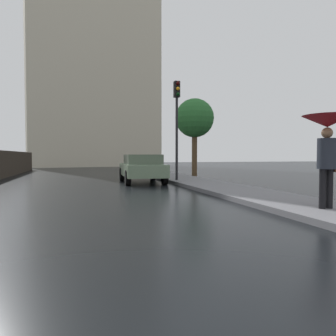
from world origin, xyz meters
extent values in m
cube|color=slate|center=(2.80, 13.89, 0.62)|extent=(1.97, 4.35, 0.57)
cube|color=#4D5C49|center=(2.78, 13.59, 1.12)|extent=(1.66, 2.29, 0.45)
cylinder|color=black|center=(2.04, 15.34, 0.33)|extent=(0.25, 0.68, 0.67)
cylinder|color=black|center=(3.68, 15.26, 0.33)|extent=(0.25, 0.68, 0.67)
cylinder|color=black|center=(1.91, 12.52, 0.33)|extent=(0.25, 0.68, 0.67)
cylinder|color=black|center=(3.55, 12.45, 0.33)|extent=(0.25, 0.68, 0.67)
cylinder|color=black|center=(4.94, 4.60, 0.57)|extent=(0.14, 0.14, 0.86)
cylinder|color=black|center=(5.12, 4.59, 0.57)|extent=(0.14, 0.14, 0.86)
cylinder|color=#232833|center=(5.03, 4.60, 1.34)|extent=(0.39, 0.39, 0.67)
sphere|color=#8C6647|center=(5.03, 4.60, 1.79)|extent=(0.23, 0.23, 0.23)
cylinder|color=#4C4C51|center=(5.03, 4.60, 1.72)|extent=(0.02, 0.02, 0.90)
cone|color=maroon|center=(5.03, 4.60, 2.04)|extent=(1.05, 1.05, 0.26)
cylinder|color=black|center=(4.38, 13.27, 2.10)|extent=(0.12, 0.12, 3.92)
cube|color=black|center=(4.38, 13.27, 4.43)|extent=(0.26, 0.26, 0.75)
sphere|color=#360503|center=(4.38, 13.09, 4.68)|extent=(0.17, 0.17, 0.17)
sphere|color=orange|center=(4.38, 13.09, 4.43)|extent=(0.17, 0.17, 0.17)
sphere|color=black|center=(4.38, 13.09, 4.18)|extent=(0.17, 0.17, 0.17)
cylinder|color=#4C3823|center=(6.59, 16.70, 1.37)|extent=(0.32, 0.32, 2.74)
sphere|color=#28662D|center=(6.59, 16.70, 3.55)|extent=(2.31, 2.31, 2.31)
cube|color=beige|center=(1.62, 40.18, 17.30)|extent=(16.60, 11.45, 34.59)
camera|label=1|loc=(-0.16, -0.99, 1.29)|focal=33.54mm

